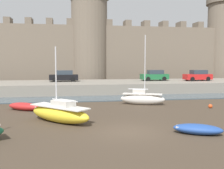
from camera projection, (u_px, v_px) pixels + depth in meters
name	position (u px, v px, depth m)	size (l,w,h in m)	color
ground_plane	(128.00, 131.00, 16.18)	(160.00, 160.00, 0.00)	#423528
water_channel	(101.00, 98.00, 30.50)	(80.00, 4.50, 0.10)	#3D4C56
quay_road	(95.00, 87.00, 37.57)	(64.72, 10.00, 1.46)	gray
castle	(90.00, 47.00, 47.18)	(59.87, 7.15, 19.43)	#706354
rowboat_midflat_right	(24.00, 106.00, 23.21)	(3.44, 2.65, 0.69)	red
sailboat_foreground_centre	(142.00, 98.00, 26.34)	(4.55, 2.65, 6.94)	silver
sailboat_midflat_left	(60.00, 113.00, 18.61)	(4.96, 4.91, 5.37)	yellow
rowboat_near_channel_right	(198.00, 129.00, 15.54)	(3.05, 2.29, 0.61)	#234793
mooring_buoy_mid_mud	(210.00, 106.00, 24.35)	(0.38, 0.38, 0.38)	#E04C1E
mooring_buoy_off_centre	(66.00, 109.00, 22.94)	(0.42, 0.42, 0.42)	orange
car_quay_west	(155.00, 75.00, 39.84)	(4.15, 1.97, 1.62)	#1E6638
car_quay_east	(198.00, 76.00, 39.61)	(4.15, 1.97, 1.62)	red
car_quay_centre_west	(64.00, 76.00, 38.04)	(4.15, 1.97, 1.62)	black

